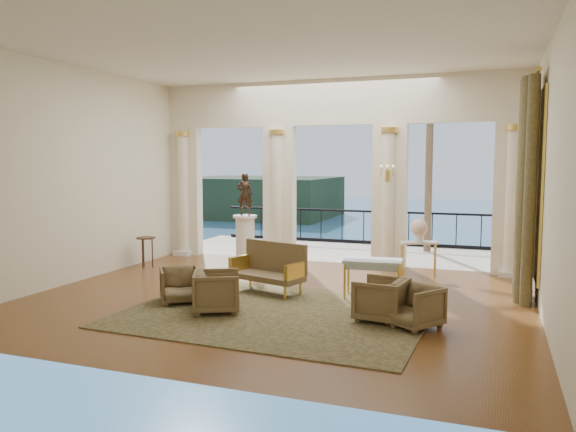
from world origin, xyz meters
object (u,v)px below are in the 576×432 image
at_px(settee, 270,268).
at_px(pedestal, 245,239).
at_px(side_table, 146,242).
at_px(armchair_c, 381,298).
at_px(armchair_a, 180,284).
at_px(armchair_b, 413,304).
at_px(console_table, 419,247).
at_px(statue, 245,194).
at_px(game_table, 373,264).
at_px(armchair_d, 217,290).

xyz_separation_m(settee, pedestal, (-1.84, 2.87, 0.09)).
bearing_deg(side_table, settee, -19.41).
xyz_separation_m(armchair_c, settee, (-2.39, 1.22, 0.10)).
xyz_separation_m(armchair_a, armchair_b, (4.13, -0.10, 0.01)).
height_order(armchair_c, side_table, armchair_c).
bearing_deg(console_table, statue, 152.45).
relative_size(settee, game_table, 1.42).
bearing_deg(pedestal, statue, 135.00).
bearing_deg(game_table, console_table, 71.48).
height_order(statue, console_table, statue).
relative_size(armchair_b, pedestal, 0.61).
height_order(armchair_a, statue, statue).
height_order(game_table, pedestal, pedestal).
bearing_deg(statue, pedestal, 116.41).
height_order(armchair_d, statue, statue).
bearing_deg(game_table, statue, 139.27).
distance_m(armchair_d, side_table, 4.50).
xyz_separation_m(armchair_d, statue, (-1.53, 4.50, 1.32)).
distance_m(armchair_b, armchair_c, 0.56).
bearing_deg(armchair_b, side_table, -167.24).
bearing_deg(statue, armchair_a, 79.82).
relative_size(armchair_d, side_table, 1.05).
xyz_separation_m(armchair_a, side_table, (-2.49, 2.60, 0.28)).
bearing_deg(settee, armchair_d, -83.50).
distance_m(settee, game_table, 1.97).
height_order(armchair_b, game_table, game_table).
height_order(armchair_c, pedestal, pedestal).
relative_size(armchair_a, armchair_d, 0.91).
distance_m(armchair_c, console_table, 3.83).
bearing_deg(armchair_c, armchair_b, 79.75).
bearing_deg(armchair_d, side_table, 22.82).
bearing_deg(armchair_a, settee, 11.04).
bearing_deg(settee, armchair_a, -116.12).
relative_size(pedestal, statue, 1.12).
bearing_deg(armchair_c, game_table, -154.90).
relative_size(armchair_c, side_table, 1.04).
relative_size(armchair_b, console_table, 0.84).
bearing_deg(console_table, game_table, -126.78).
bearing_deg(armchair_b, armchair_c, -163.61).
bearing_deg(armchair_a, pedestal, 62.71).
height_order(pedestal, console_table, pedestal).
xyz_separation_m(armchair_c, pedestal, (-4.22, 4.08, 0.18)).
bearing_deg(armchair_b, settee, -170.62).
height_order(armchair_a, side_table, side_table).
bearing_deg(armchair_d, armchair_c, -107.53).
bearing_deg(settee, armchair_b, -8.42).
distance_m(armchair_a, armchair_c, 3.61).
bearing_deg(game_table, armchair_b, -65.02).
xyz_separation_m(armchair_d, side_table, (-3.40, 2.94, 0.24)).
distance_m(armchair_a, statue, 4.42).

